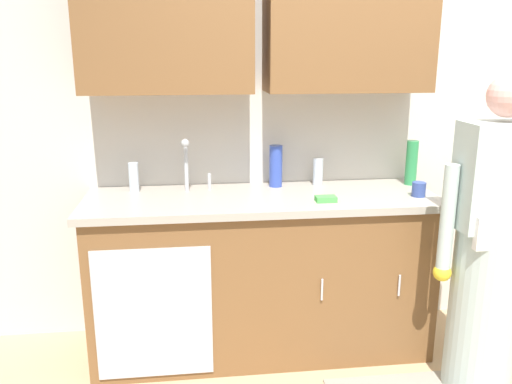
{
  "coord_description": "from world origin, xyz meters",
  "views": [
    {
      "loc": [
        -0.92,
        -2.09,
        1.7
      ],
      "look_at": [
        -0.6,
        0.55,
        1.0
      ],
      "focal_mm": 36.54,
      "sensor_mm": 36.0,
      "label": 1
    }
  ],
  "objects_px": {
    "sink": "(194,200)",
    "sponge": "(326,199)",
    "bottle_water_short": "(276,166)",
    "cup_by_sink": "(419,189)",
    "bottle_water_tall": "(411,163)",
    "bottle_cleaner_spray": "(318,172)",
    "person_at_sink": "(489,264)",
    "bottle_soap": "(134,177)"
  },
  "relations": [
    {
      "from": "bottle_cleaner_spray",
      "to": "bottle_water_short",
      "type": "relative_size",
      "value": 0.66
    },
    {
      "from": "sink",
      "to": "sponge",
      "type": "distance_m",
      "value": 0.72
    },
    {
      "from": "bottle_cleaner_spray",
      "to": "person_at_sink",
      "type": "bearing_deg",
      "value": -45.88
    },
    {
      "from": "bottle_cleaner_spray",
      "to": "bottle_water_short",
      "type": "bearing_deg",
      "value": -178.7
    },
    {
      "from": "person_at_sink",
      "to": "bottle_water_short",
      "type": "distance_m",
      "value": 1.26
    },
    {
      "from": "sink",
      "to": "bottle_soap",
      "type": "bearing_deg",
      "value": 154.82
    },
    {
      "from": "bottle_cleaner_spray",
      "to": "sponge",
      "type": "relative_size",
      "value": 1.48
    },
    {
      "from": "bottle_water_tall",
      "to": "cup_by_sink",
      "type": "bearing_deg",
      "value": -103.46
    },
    {
      "from": "person_at_sink",
      "to": "bottle_water_tall",
      "type": "relative_size",
      "value": 6.07
    },
    {
      "from": "cup_by_sink",
      "to": "sponge",
      "type": "height_order",
      "value": "cup_by_sink"
    },
    {
      "from": "person_at_sink",
      "to": "bottle_soap",
      "type": "relative_size",
      "value": 9.58
    },
    {
      "from": "bottle_water_short",
      "to": "cup_by_sink",
      "type": "xyz_separation_m",
      "value": [
        0.75,
        -0.32,
        -0.08
      ]
    },
    {
      "from": "bottle_soap",
      "to": "bottle_cleaner_spray",
      "type": "xyz_separation_m",
      "value": [
        1.08,
        0.03,
        -0.0
      ]
    },
    {
      "from": "bottle_soap",
      "to": "sponge",
      "type": "height_order",
      "value": "bottle_soap"
    },
    {
      "from": "person_at_sink",
      "to": "bottle_cleaner_spray",
      "type": "bearing_deg",
      "value": 134.12
    },
    {
      "from": "sink",
      "to": "bottle_water_tall",
      "type": "bearing_deg",
      "value": 6.0
    },
    {
      "from": "sponge",
      "to": "sink",
      "type": "bearing_deg",
      "value": 165.91
    },
    {
      "from": "bottle_soap",
      "to": "sink",
      "type": "bearing_deg",
      "value": -25.18
    },
    {
      "from": "sink",
      "to": "sponge",
      "type": "relative_size",
      "value": 4.55
    },
    {
      "from": "bottle_soap",
      "to": "sponge",
      "type": "bearing_deg",
      "value": -17.86
    },
    {
      "from": "bottle_water_short",
      "to": "bottle_soap",
      "type": "bearing_deg",
      "value": -178.0
    },
    {
      "from": "cup_by_sink",
      "to": "sink",
      "type": "bearing_deg",
      "value": 173.89
    },
    {
      "from": "bottle_water_tall",
      "to": "bottle_water_short",
      "type": "distance_m",
      "value": 0.82
    },
    {
      "from": "person_at_sink",
      "to": "bottle_cleaner_spray",
      "type": "distance_m",
      "value": 1.07
    },
    {
      "from": "bottle_water_tall",
      "to": "bottle_water_short",
      "type": "bearing_deg",
      "value": 176.46
    },
    {
      "from": "bottle_cleaner_spray",
      "to": "sponge",
      "type": "xyz_separation_m",
      "value": [
        -0.04,
        -0.37,
        -0.07
      ]
    },
    {
      "from": "bottle_water_tall",
      "to": "cup_by_sink",
      "type": "distance_m",
      "value": 0.29
    },
    {
      "from": "sink",
      "to": "person_at_sink",
      "type": "distance_m",
      "value": 1.56
    },
    {
      "from": "bottle_soap",
      "to": "bottle_water_short",
      "type": "height_order",
      "value": "bottle_water_short"
    },
    {
      "from": "sink",
      "to": "bottle_cleaner_spray",
      "type": "height_order",
      "value": "sink"
    },
    {
      "from": "person_at_sink",
      "to": "cup_by_sink",
      "type": "distance_m",
      "value": 0.54
    },
    {
      "from": "bottle_water_tall",
      "to": "bottle_cleaner_spray",
      "type": "xyz_separation_m",
      "value": [
        -0.56,
        0.06,
        -0.05
      ]
    },
    {
      "from": "bottle_soap",
      "to": "bottle_cleaner_spray",
      "type": "relative_size",
      "value": 1.04
    },
    {
      "from": "person_at_sink",
      "to": "bottle_water_short",
      "type": "relative_size",
      "value": 6.56
    },
    {
      "from": "bottle_water_short",
      "to": "cup_by_sink",
      "type": "height_order",
      "value": "bottle_water_short"
    },
    {
      "from": "bottle_soap",
      "to": "bottle_water_short",
      "type": "distance_m",
      "value": 0.83
    },
    {
      "from": "cup_by_sink",
      "to": "bottle_water_tall",
      "type": "bearing_deg",
      "value": 76.54
    },
    {
      "from": "sink",
      "to": "cup_by_sink",
      "type": "distance_m",
      "value": 1.25
    },
    {
      "from": "person_at_sink",
      "to": "bottle_water_short",
      "type": "height_order",
      "value": "person_at_sink"
    },
    {
      "from": "bottle_cleaner_spray",
      "to": "bottle_water_short",
      "type": "xyz_separation_m",
      "value": [
        -0.26,
        -0.01,
        0.04
      ]
    },
    {
      "from": "sink",
      "to": "person_at_sink",
      "type": "bearing_deg",
      "value": -20.26
    },
    {
      "from": "bottle_water_tall",
      "to": "bottle_soap",
      "type": "bearing_deg",
      "value": 179.24
    }
  ]
}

